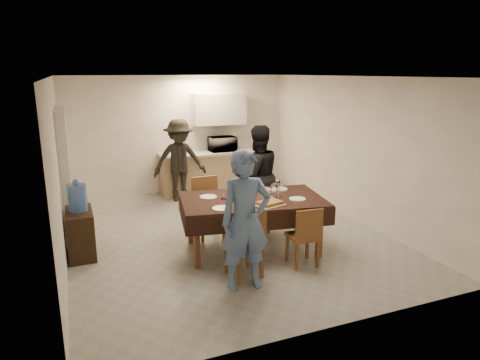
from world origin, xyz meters
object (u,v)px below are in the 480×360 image
at_px(console, 81,233).
at_px(water_jug, 77,198).
at_px(microwave, 223,144).
at_px(dining_table, 252,201).
at_px(savoury_tart, 269,203).
at_px(person_kitchen, 180,160).
at_px(person_near, 246,221).
at_px(person_far, 257,176).
at_px(water_pitcher, 275,190).
at_px(wine_bottle, 248,187).

distance_m(console, water_jug, 0.55).
bearing_deg(microwave, dining_table, 77.66).
relative_size(savoury_tart, person_kitchen, 0.23).
xyz_separation_m(dining_table, person_near, (-0.55, -1.05, 0.10)).
bearing_deg(water_jug, person_far, 5.66).
xyz_separation_m(water_pitcher, microwave, (0.40, 3.50, 0.15)).
xyz_separation_m(dining_table, microwave, (0.75, 3.45, 0.29)).
distance_m(water_pitcher, person_near, 1.35).
relative_size(dining_table, person_kitchen, 1.33).
bearing_deg(savoury_tart, person_far, 72.53).
bearing_deg(savoury_tart, water_pitcher, 52.85).
bearing_deg(person_kitchen, wine_bottle, -83.84).
height_order(water_pitcher, person_far, person_far).
relative_size(wine_bottle, savoury_tart, 0.86).
distance_m(console, wine_bottle, 2.58).
xyz_separation_m(water_jug, microwave, (3.20, 2.70, 0.18)).
bearing_deg(person_near, person_kitchen, 90.99).
xyz_separation_m(console, water_jug, (0.00, 0.00, 0.55)).
bearing_deg(savoury_tart, person_kitchen, 97.89).
height_order(dining_table, water_jug, water_jug).
xyz_separation_m(wine_bottle, person_kitchen, (-0.32, 2.95, -0.13)).
xyz_separation_m(console, microwave, (3.20, 2.70, 0.73)).
bearing_deg(microwave, person_far, 85.13).
bearing_deg(person_kitchen, person_near, -92.57).
bearing_deg(microwave, console, 40.09).
height_order(water_jug, person_kitchen, person_kitchen).
bearing_deg(dining_table, person_kitchen, 106.80).
bearing_deg(person_near, wine_bottle, 69.12).
bearing_deg(microwave, person_near, 73.83).
height_order(dining_table, water_pitcher, water_pitcher).
bearing_deg(person_near, water_pitcher, 51.57).
bearing_deg(dining_table, wine_bottle, 144.79).
xyz_separation_m(wine_bottle, microwave, (0.80, 3.40, 0.08)).
bearing_deg(person_near, water_jug, 140.04).
bearing_deg(person_near, savoury_tart, 49.43).
distance_m(console, person_kitchen, 3.10).
height_order(savoury_tart, person_near, person_near).
xyz_separation_m(water_jug, person_kitchen, (2.08, 2.25, -0.03)).
xyz_separation_m(water_jug, person_near, (1.90, -1.80, -0.01)).
bearing_deg(console, person_kitchen, 47.19).
distance_m(savoury_tart, person_kitchen, 3.41).
bearing_deg(savoury_tart, water_jug, 156.03).
bearing_deg(microwave, water_jug, 40.09).
xyz_separation_m(person_far, person_kitchen, (-0.92, 1.95, -0.03)).
height_order(savoury_tart, person_far, person_far).
relative_size(dining_table, person_far, 1.29).
relative_size(water_pitcher, person_far, 0.11).
xyz_separation_m(dining_table, console, (-2.45, 0.75, -0.44)).
height_order(wine_bottle, person_near, person_near).
relative_size(person_near, person_far, 1.00).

